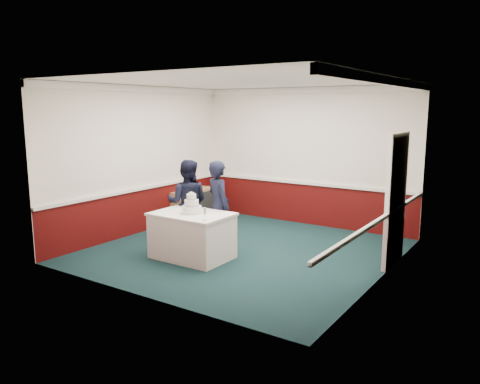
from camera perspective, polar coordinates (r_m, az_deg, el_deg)
The scene contains 9 objects.
ground at distance 8.54m, azimuth 0.35°, elevation -7.18°, with size 5.00×5.00×0.00m, color #132D2F.
room_shell at distance 8.65m, azimuth 3.03°, elevation 6.30°, with size 5.00×5.00×3.00m.
sideboard at distance 10.87m, azimuth -5.62°, elevation -1.55°, with size 0.41×1.20×0.70m.
cake_table at distance 8.09m, azimuth -5.86°, elevation -5.26°, with size 1.32×0.92×0.79m.
wedding_cake at distance 7.98m, azimuth -5.92°, elevation -1.80°, with size 0.35×0.35×0.36m.
cake_knife at distance 7.87m, azimuth -7.00°, elevation -2.79°, with size 0.01×0.22×0.01m, color silver.
champagne_flute at distance 7.45m, azimuth -4.32°, elevation -2.41°, with size 0.05×0.05×0.21m.
person_man at distance 8.79m, azimuth -6.42°, elevation -1.31°, with size 0.79×0.61×1.62m, color black.
person_woman at distance 8.37m, azimuth -2.62°, elevation -1.75°, with size 0.60×0.39×1.64m, color black.
Camera 1 is at (4.46, -6.83, 2.54)m, focal length 35.00 mm.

